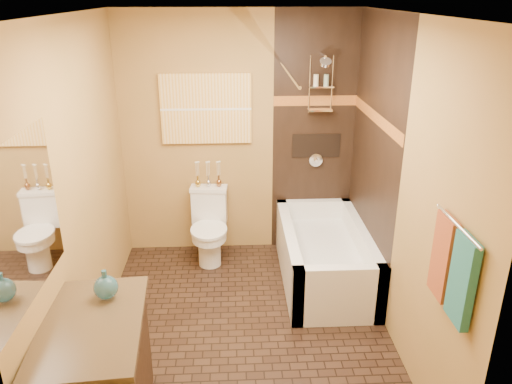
{
  "coord_description": "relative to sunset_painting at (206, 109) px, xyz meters",
  "views": [
    {
      "loc": [
        -0.08,
        -3.45,
        2.64
      ],
      "look_at": [
        0.12,
        0.4,
        1.08
      ],
      "focal_mm": 35.0,
      "sensor_mm": 36.0,
      "label": 1
    }
  ],
  "objects": [
    {
      "name": "towel_bar",
      "position": [
        1.47,
        -2.53,
        -0.1
      ],
      "size": [
        0.02,
        0.55,
        0.02
      ],
      "primitive_type": "cylinder",
      "rotation": [
        1.57,
        0.0,
        0.0
      ],
      "color": "silver",
      "rests_on": "wall_right"
    },
    {
      "name": "ceiling",
      "position": [
        0.32,
        -1.48,
        0.95
      ],
      "size": [
        3.0,
        3.0,
        0.0
      ],
      "primitive_type": "plane",
      "color": "silver",
      "rests_on": "wall_back"
    },
    {
      "name": "floor",
      "position": [
        0.32,
        -1.48,
        -1.55
      ],
      "size": [
        3.0,
        3.0,
        0.0
      ],
      "primitive_type": "plane",
      "color": "black",
      "rests_on": "ground"
    },
    {
      "name": "teal_bottle",
      "position": [
        -0.55,
        -2.22,
        -0.6
      ],
      "size": [
        0.19,
        0.19,
        0.24
      ],
      "primitive_type": null,
      "rotation": [
        0.0,
        0.0,
        0.35
      ],
      "color": "#245C6C",
      "rests_on": "vanity"
    },
    {
      "name": "wall_front",
      "position": [
        0.32,
        -2.98,
        -0.3
      ],
      "size": [
        2.4,
        0.02,
        2.5
      ],
      "primitive_type": "cube",
      "color": "#AE7D43",
      "rests_on": "floor"
    },
    {
      "name": "mosaic_band_back",
      "position": [
        1.1,
        0.0,
        0.07
      ],
      "size": [
        0.85,
        0.01,
        0.1
      ],
      "primitive_type": "cube",
      "color": "#9A4D1C",
      "rests_on": "alcove_tile_back"
    },
    {
      "name": "toilet",
      "position": [
        0.0,
        -0.25,
        -1.17
      ],
      "size": [
        0.39,
        0.58,
        0.75
      ],
      "rotation": [
        0.0,
        0.0,
        -0.09
      ],
      "color": "white",
      "rests_on": "floor"
    },
    {
      "name": "sunset_painting",
      "position": [
        0.0,
        0.0,
        0.0
      ],
      "size": [
        0.9,
        0.04,
        0.7
      ],
      "primitive_type": "cube",
      "color": "gold",
      "rests_on": "wall_back"
    },
    {
      "name": "wall_back",
      "position": [
        0.32,
        0.02,
        -0.3
      ],
      "size": [
        2.4,
        0.02,
        2.5
      ],
      "primitive_type": "cube",
      "color": "#AE7D43",
      "rests_on": "floor"
    },
    {
      "name": "bud_vases",
      "position": [
        -0.0,
        -0.08,
        -0.65
      ],
      "size": [
        0.27,
        0.06,
        0.27
      ],
      "color": "gold",
      "rests_on": "toilet"
    },
    {
      "name": "curtain_rod",
      "position": [
        0.72,
        -0.73,
        0.47
      ],
      "size": [
        0.03,
        1.55,
        0.03
      ],
      "primitive_type": "cylinder",
      "rotation": [
        1.57,
        0.0,
        0.0
      ],
      "color": "silver",
      "rests_on": "wall_back"
    },
    {
      "name": "mosaic_band_right",
      "position": [
        1.5,
        -0.73,
        0.07
      ],
      "size": [
        0.01,
        1.5,
        0.1
      ],
      "primitive_type": "cube",
      "color": "#9A4D1C",
      "rests_on": "alcove_tile_right"
    },
    {
      "name": "shower_fixtures",
      "position": [
        1.12,
        -0.1,
        0.12
      ],
      "size": [
        0.24,
        0.33,
        1.16
      ],
      "color": "silver",
      "rests_on": "floor"
    },
    {
      "name": "towel_rust",
      "position": [
        1.48,
        -2.4,
        -0.37
      ],
      "size": [
        0.05,
        0.22,
        0.52
      ],
      "primitive_type": "cube",
      "color": "#93381A",
      "rests_on": "towel_bar"
    },
    {
      "name": "vanity_mirror",
      "position": [
        -0.87,
        -2.48,
        -0.05
      ],
      "size": [
        0.01,
        1.0,
        0.9
      ],
      "primitive_type": "cube",
      "color": "white",
      "rests_on": "wall_left"
    },
    {
      "name": "towel_teal",
      "position": [
        1.48,
        -2.66,
        -0.37
      ],
      "size": [
        0.05,
        0.22,
        0.52
      ],
      "primitive_type": "cube",
      "color": "#1F675D",
      "rests_on": "towel_bar"
    },
    {
      "name": "vanity",
      "position": [
        -0.6,
        -2.48,
        -1.12
      ],
      "size": [
        0.66,
        1.0,
        0.85
      ],
      "rotation": [
        0.0,
        0.0,
        0.08
      ],
      "color": "black",
      "rests_on": "floor"
    },
    {
      "name": "alcove_tile_right",
      "position": [
        1.51,
        -0.73,
        -0.3
      ],
      "size": [
        0.01,
        1.5,
        2.5
      ],
      "primitive_type": "cube",
      "color": "black",
      "rests_on": "wall_right"
    },
    {
      "name": "alcove_tile_back",
      "position": [
        1.1,
        0.01,
        -0.3
      ],
      "size": [
        0.85,
        0.01,
        2.5
      ],
      "primitive_type": "cube",
      "color": "black",
      "rests_on": "wall_back"
    },
    {
      "name": "wall_right",
      "position": [
        1.52,
        -1.48,
        -0.3
      ],
      "size": [
        0.02,
        3.0,
        2.5
      ],
      "primitive_type": "cube",
      "color": "#AE7D43",
      "rests_on": "floor"
    },
    {
      "name": "bathtub",
      "position": [
        1.12,
        -0.73,
        -1.33
      ],
      "size": [
        0.8,
        1.5,
        0.55
      ],
      "color": "white",
      "rests_on": "floor"
    },
    {
      "name": "alcove_niche",
      "position": [
        1.12,
        0.01,
        -0.4
      ],
      "size": [
        0.5,
        0.01,
        0.25
      ],
      "primitive_type": "cube",
      "color": "black",
      "rests_on": "alcove_tile_back"
    },
    {
      "name": "wall_left",
      "position": [
        -0.88,
        -1.48,
        -0.3
      ],
      "size": [
        0.02,
        3.0,
        2.5
      ],
      "primitive_type": "cube",
      "color": "#AE7D43",
      "rests_on": "floor"
    }
  ]
}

